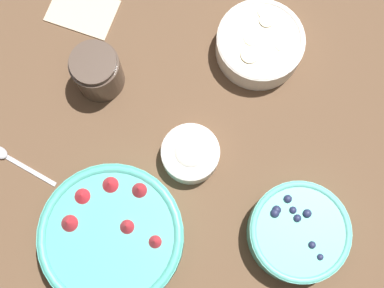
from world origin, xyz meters
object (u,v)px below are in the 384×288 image
Objects in this scene: bowl_strawberries at (112,236)px; jar_chocolate at (97,72)px; bowl_bananas at (260,44)px; bowl_cream at (192,154)px; bowl_blueberries at (298,232)px.

jar_chocolate is at bearing 101.49° from bowl_strawberries.
jar_chocolate is at bearing -164.20° from bowl_bananas.
bowl_blueberries is at bearing -32.82° from bowl_cream.
bowl_bananas is 0.31m from jar_chocolate.
bowl_blueberries reaches higher than bowl_cream.
jar_chocolate is at bearing 143.64° from bowl_cream.
bowl_strawberries is 0.20m from bowl_cream.
bowl_bananas is 0.25m from bowl_cream.
bowl_strawberries is 0.45m from bowl_bananas.
bowl_cream is at bearing -116.89° from bowl_bananas.
bowl_strawberries reaches higher than bowl_bananas.
bowl_strawberries is 0.32m from bowl_blueberries.
bowl_strawberries is at bearing -78.51° from jar_chocolate.
jar_chocolate reaches higher than bowl_cream.
bowl_blueberries reaches higher than bowl_bananas.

